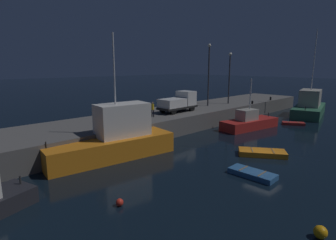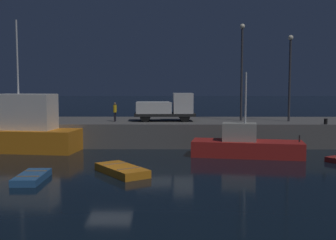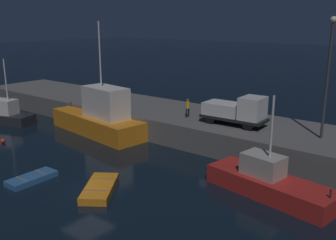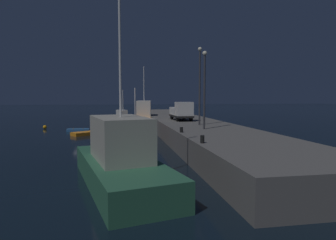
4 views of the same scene
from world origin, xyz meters
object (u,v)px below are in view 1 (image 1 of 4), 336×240
Objects in this scene: lamp_post_west at (209,70)px; dockworker at (153,108)px; dinghy_red_small at (252,174)px; mooring_buoy_near at (120,202)px; lamp_post_east at (229,74)px; dinghy_orange_near at (262,153)px; rowboat_white_mid at (293,123)px; bollard_central at (271,99)px; fishing_trawler_red at (309,106)px; fishing_boat_blue at (114,139)px; utility_truck at (179,102)px; mooring_buoy_mid at (320,232)px; bollard_west at (252,102)px; fishing_boat_white at (249,122)px.

lamp_post_west is 11.83m from dockworker.
dockworker is (2.71, 13.76, 2.76)m from dinghy_red_small.
lamp_post_east reaches higher than mooring_buoy_near.
rowboat_white_mid is at bearing 12.15° from dinghy_orange_near.
fishing_trawler_red is at bearing -71.72° from bollard_central.
fishing_boat_blue reaches higher than mooring_buoy_near.
dinghy_orange_near is 0.77× the size of utility_truck.
fishing_trawler_red is 2.40× the size of utility_truck.
dinghy_orange_near is 0.49× the size of lamp_post_west.
dinghy_orange_near is at bearing -80.62° from dockworker.
utility_truck is (2.56, 12.44, 2.97)m from dinghy_orange_near.
lamp_post_west reaches higher than bollard_central.
mooring_buoy_mid is at bearing -155.84° from rowboat_white_mid.
bollard_west reaches higher than dinghy_orange_near.
bollard_central is (6.94, 6.60, 2.10)m from rowboat_white_mid.
lamp_post_east is 15.53m from dockworker.
fishing_boat_white reaches higher than bollard_west.
fishing_boat_blue is at bearing 59.01° from mooring_buoy_near.
fishing_trawler_red reaches higher than bollard_west.
lamp_post_west is at bearing 5.13° from utility_truck.
dinghy_red_small is 0.38× the size of lamp_post_west.
utility_truck reaches higher than mooring_buoy_near.
fishing_trawler_red reaches higher than rowboat_white_mid.
dockworker is (-25.18, 7.81, 1.51)m from fishing_trawler_red.
fishing_trawler_red reaches higher than bollard_central.
dinghy_orange_near is at bearing -101.64° from utility_truck.
lamp_post_east is at bearing 98.03° from rowboat_white_mid.
dinghy_red_small is at bearing -65.69° from fishing_boat_blue.
dockworker is at bearing 149.52° from fishing_boat_white.
dockworker is at bearing 151.41° from rowboat_white_mid.
bollard_central is at bearing 23.59° from dinghy_red_small.
mooring_buoy_near is 19.96m from utility_truck.
lamp_post_west is (18.46, 4.43, 5.41)m from fishing_boat_blue.
fishing_trawler_red is at bearing -34.31° from bollard_west.
mooring_buoy_near is (-22.03, -4.71, -0.58)m from fishing_boat_white.
dinghy_red_small is 0.43× the size of lamp_post_east.
dockworker is 23.52m from bollard_central.
fishing_boat_white is 9.73m from lamp_post_east.
fishing_boat_white is 8.94m from utility_truck.
utility_truck is at bearing 59.98° from mooring_buoy_mid.
bollard_central is at bearing -17.69° from lamp_post_east.
rowboat_white_mid is at bearing -81.97° from lamp_post_east.
utility_truck is at bearing 131.75° from fishing_boat_white.
fishing_boat_blue reaches higher than lamp_post_east.
dockworker reaches higher than bollard_west.
dockworker is 3.57× the size of bollard_west.
utility_truck is at bearing 17.87° from fishing_boat_blue.
bollard_west reaches higher than mooring_buoy_near.
mooring_buoy_mid is 1.29× the size of bollard_west.
fishing_boat_blue is 20.96× the size of bollard_central.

